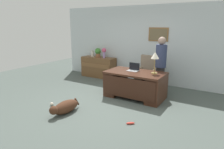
% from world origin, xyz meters
% --- Properties ---
extents(ground_plane, '(12.00, 12.00, 0.00)m').
position_xyz_m(ground_plane, '(0.00, 0.00, 0.00)').
color(ground_plane, '#4C5651').
extents(back_wall, '(7.00, 0.16, 2.70)m').
position_xyz_m(back_wall, '(0.00, 2.60, 1.35)').
color(back_wall, silver).
rests_on(back_wall, ground_plane).
extents(desk, '(1.64, 0.93, 0.75)m').
position_xyz_m(desk, '(0.42, 0.88, 0.40)').
color(desk, '#422316').
rests_on(desk, ground_plane).
extents(credenza, '(1.39, 0.50, 0.79)m').
position_xyz_m(credenza, '(-1.82, 2.25, 0.40)').
color(credenza, brown).
rests_on(credenza, ground_plane).
extents(armchair, '(0.60, 0.59, 1.07)m').
position_xyz_m(armchair, '(0.40, 1.87, 0.48)').
color(armchair, gray).
rests_on(armchair, ground_plane).
extents(person_standing, '(0.32, 0.32, 1.71)m').
position_xyz_m(person_standing, '(0.90, 1.61, 0.88)').
color(person_standing, '#262323').
rests_on(person_standing, ground_plane).
extents(dog_lying, '(0.35, 0.89, 0.30)m').
position_xyz_m(dog_lying, '(-0.51, -0.97, 0.15)').
color(dog_lying, '#472819').
rests_on(dog_lying, ground_plane).
extents(laptop, '(0.32, 0.22, 0.22)m').
position_xyz_m(laptop, '(0.30, 1.01, 0.81)').
color(laptop, '#B2B5BA').
rests_on(laptop, desk).
extents(desk_lamp, '(0.22, 0.22, 0.59)m').
position_xyz_m(desk_lamp, '(0.93, 1.01, 1.21)').
color(desk_lamp, '#9E8447').
rests_on(desk_lamp, desk).
extents(vase_with_flowers, '(0.17, 0.17, 0.38)m').
position_xyz_m(vase_with_flowers, '(-1.56, 2.25, 1.03)').
color(vase_with_flowers, '#9D84C0').
rests_on(vase_with_flowers, credenza).
extents(vase_empty, '(0.11, 0.11, 0.25)m').
position_xyz_m(vase_empty, '(-2.12, 2.25, 0.92)').
color(vase_empty, silver).
rests_on(vase_empty, credenza).
extents(potted_plant, '(0.24, 0.24, 0.36)m').
position_xyz_m(potted_plant, '(-1.84, 2.25, 0.99)').
color(potted_plant, brown).
rests_on(potted_plant, credenza).
extents(dog_toy_ball, '(0.09, 0.09, 0.09)m').
position_xyz_m(dog_toy_ball, '(-1.14, -0.81, 0.04)').
color(dog_toy_ball, beige).
rests_on(dog_toy_ball, ground_plane).
extents(dog_toy_bone, '(0.17, 0.15, 0.05)m').
position_xyz_m(dog_toy_bone, '(1.06, -0.64, 0.03)').
color(dog_toy_bone, '#E53F33').
rests_on(dog_toy_bone, ground_plane).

